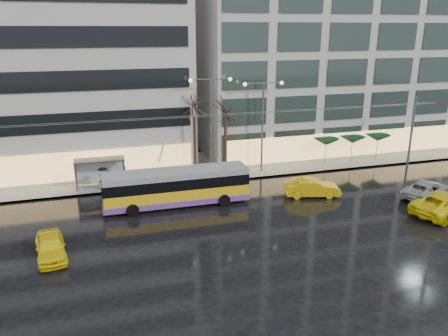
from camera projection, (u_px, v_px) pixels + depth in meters
name	position (u px, v px, depth m)	size (l,w,h in m)	color
ground	(224.00, 227.00, 30.66)	(140.00, 140.00, 0.00)	black
sidewalk	(203.00, 166.00, 43.96)	(80.00, 10.00, 0.15)	gray
kerb	(216.00, 182.00, 39.44)	(80.00, 0.10, 0.15)	slate
building_right	(337.00, 34.00, 49.29)	(32.00, 14.00, 25.00)	#B8B6B0
trolleybus	(177.00, 188.00, 34.03)	(11.29, 4.44, 5.23)	yellow
catenary	(208.00, 141.00, 36.88)	(42.24, 5.12, 7.00)	#595B60
bus_shelter	(95.00, 167.00, 37.55)	(4.20, 1.60, 2.51)	#595B60
street_lamp_near	(211.00, 114.00, 39.23)	(3.96, 0.36, 9.03)	#595B60
street_lamp_far	(263.00, 114.00, 40.67)	(3.96, 0.36, 8.53)	#595B60
tree_a	(194.00, 102.00, 38.67)	(3.20, 3.20, 8.40)	black
tree_b	(226.00, 108.00, 39.88)	(3.20, 3.20, 7.70)	black
parasol_a	(326.00, 142.00, 43.75)	(2.50, 2.50, 2.65)	#595B60
parasol_b	(352.00, 140.00, 44.56)	(2.50, 2.50, 2.65)	#595B60
parasol_c	(378.00, 138.00, 45.38)	(2.50, 2.50, 2.65)	#595B60
taxi_a	(51.00, 247.00, 26.41)	(1.67, 4.16, 1.42)	yellow
taxi_b	(312.00, 188.00, 36.07)	(1.59, 4.55, 1.50)	#E1B40B
taxi_c	(444.00, 204.00, 32.58)	(2.72, 5.90, 1.64)	yellow
sedan_silver	(426.00, 189.00, 35.78)	(2.36, 5.13, 1.42)	#9D9DA2
pedestrian_a	(108.00, 174.00, 36.75)	(1.02, 1.04, 2.19)	black
pedestrian_b	(123.00, 171.00, 39.62)	(0.82, 0.64, 1.69)	black
pedestrian_c	(103.00, 178.00, 36.74)	(1.07, 0.88, 2.11)	black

